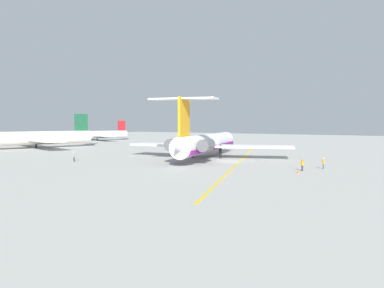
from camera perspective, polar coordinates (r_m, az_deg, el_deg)
ground at (r=67.41m, az=5.90°, el=-2.80°), size 326.29×326.29×0.00m
main_jetliner at (r=73.40m, az=2.36°, el=0.19°), size 39.11×34.98×11.55m
airliner_mid_left at (r=110.60m, az=-24.25°, el=0.88°), size 33.02×33.07×10.05m
airliner_mid_right at (r=151.16m, az=-15.30°, el=1.46°), size 26.64×26.78×8.23m
ground_crew_near_nose at (r=70.23m, az=-18.44°, el=-1.75°), size 0.45×0.29×1.83m
ground_crew_near_tail at (r=59.79m, az=20.35°, el=-2.71°), size 0.43×0.28×1.76m
ground_crew_portside at (r=56.09m, az=17.30°, el=-3.00°), size 0.29×0.46×1.84m
safety_cone_nose at (r=53.69m, az=16.67°, el=-4.22°), size 0.40×0.40×0.55m
taxiway_centreline at (r=71.17m, az=8.00°, el=-2.48°), size 76.11×26.10×0.01m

